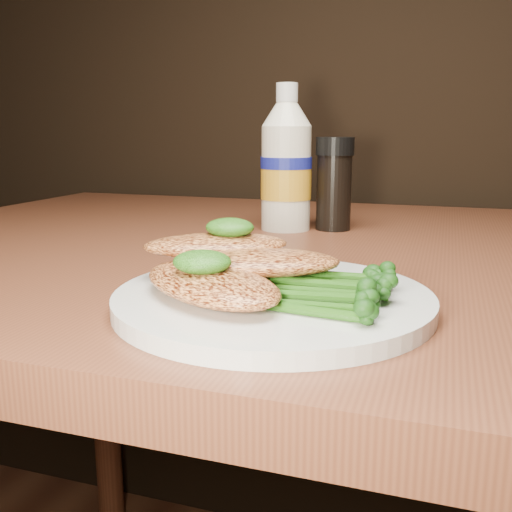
% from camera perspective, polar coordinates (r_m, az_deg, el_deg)
% --- Properties ---
extents(plate, '(0.24, 0.24, 0.01)m').
position_cam_1_polar(plate, '(0.44, 1.69, -4.31)').
color(plate, silver).
rests_on(plate, dining_table).
extents(chicken_front, '(0.15, 0.14, 0.02)m').
position_cam_1_polar(chicken_front, '(0.42, -4.46, -2.69)').
color(chicken_front, '#E78C49').
rests_on(chicken_front, plate).
extents(chicken_mid, '(0.14, 0.10, 0.02)m').
position_cam_1_polar(chicken_mid, '(0.45, 0.20, -0.62)').
color(chicken_mid, '#E78C49').
rests_on(chicken_mid, plate).
extents(chicken_back, '(0.13, 0.11, 0.02)m').
position_cam_1_polar(chicken_back, '(0.48, -3.97, 1.08)').
color(chicken_back, '#E78C49').
rests_on(chicken_back, plate).
extents(pesto_front, '(0.05, 0.05, 0.02)m').
position_cam_1_polar(pesto_front, '(0.42, -5.34, -0.59)').
color(pesto_front, black).
rests_on(pesto_front, chicken_front).
extents(pesto_back, '(0.05, 0.05, 0.02)m').
position_cam_1_polar(pesto_back, '(0.48, -2.60, 2.83)').
color(pesto_back, black).
rests_on(pesto_back, chicken_back).
extents(broccolini_bundle, '(0.14, 0.12, 0.02)m').
position_cam_1_polar(broccolini_bundle, '(0.42, 6.41, -2.93)').
color(broccolini_bundle, '#225412').
rests_on(broccolini_bundle, plate).
extents(mayo_bottle, '(0.08, 0.08, 0.19)m').
position_cam_1_polar(mayo_bottle, '(0.77, 3.01, 9.64)').
color(mayo_bottle, '#F1E6CC').
rests_on(mayo_bottle, dining_table).
extents(pepper_grinder, '(0.06, 0.06, 0.12)m').
position_cam_1_polar(pepper_grinder, '(0.78, 7.72, 7.05)').
color(pepper_grinder, black).
rests_on(pepper_grinder, dining_table).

